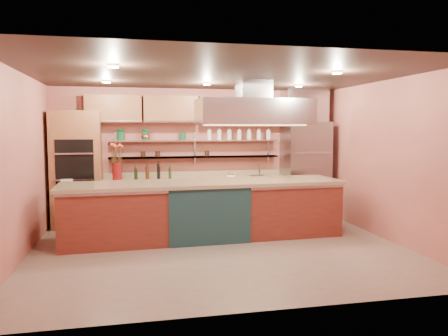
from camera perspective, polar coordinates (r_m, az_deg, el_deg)
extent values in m
cube|color=gray|center=(7.24, -0.53, -10.56)|extent=(6.00, 5.00, 0.02)
cube|color=black|center=(7.03, -0.55, 12.09)|extent=(6.00, 5.00, 0.02)
cube|color=#B36054|center=(9.45, -3.55, 1.80)|extent=(6.00, 0.04, 2.80)
cube|color=#B36054|center=(4.58, 5.68, -1.78)|extent=(6.00, 0.04, 2.80)
cube|color=#B36054|center=(7.04, -25.21, 0.17)|extent=(0.04, 5.00, 2.80)
cube|color=#B36054|center=(8.14, 20.64, 0.94)|extent=(0.04, 5.00, 2.80)
cube|color=brown|center=(9.11, -18.66, -0.16)|extent=(0.95, 0.64, 2.30)
cube|color=gray|center=(9.76, 10.55, -0.23)|extent=(0.95, 0.72, 2.10)
cube|color=tan|center=(9.25, -3.56, -4.10)|extent=(3.84, 0.64, 0.93)
cube|color=#A9AAB0|center=(9.32, -3.74, 1.44)|extent=(3.60, 0.26, 0.03)
cube|color=#A9AAB0|center=(9.30, -3.75, 3.59)|extent=(3.60, 0.26, 0.03)
cube|color=brown|center=(9.27, -3.42, 7.61)|extent=(4.60, 0.36, 0.55)
cube|color=#A9AAB0|center=(7.90, 3.87, 7.31)|extent=(2.00, 1.00, 0.45)
cube|color=#FFE5A5|center=(7.22, -0.87, 11.67)|extent=(4.00, 2.80, 0.02)
cube|color=maroon|center=(7.83, -2.59, -5.47)|extent=(4.91, 1.24, 1.02)
cylinder|color=maroon|center=(9.03, -13.78, -0.41)|extent=(0.24, 0.24, 0.34)
cube|color=black|center=(9.04, -9.27, -0.58)|extent=(0.84, 0.45, 0.26)
cube|color=silver|center=(9.27, 0.86, -0.88)|extent=(0.20, 0.17, 0.09)
cylinder|color=white|center=(9.53, 4.62, -0.34)|extent=(0.04, 0.04, 0.22)
ellipsoid|color=#C6462D|center=(9.21, -10.18, 4.02)|extent=(0.22, 0.22, 0.14)
cylinder|color=#0F4928|center=(9.27, -5.43, 4.17)|extent=(0.15, 0.15, 0.16)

